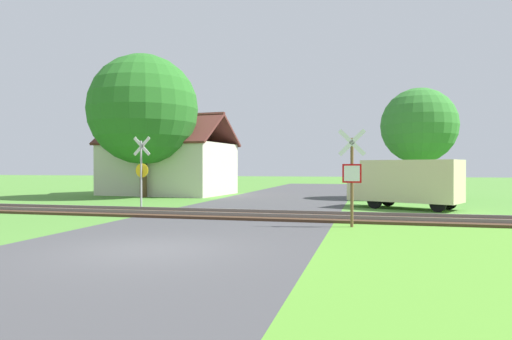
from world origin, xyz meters
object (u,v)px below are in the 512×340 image
at_px(mail_truck, 408,182).
at_px(stop_sign_near, 352,173).
at_px(tree_left, 143,110).
at_px(crossing_sign_far, 141,168).
at_px(tree_right, 419,126).
at_px(house, 169,167).

bearing_deg(mail_truck, stop_sign_near, -172.60).
height_order(stop_sign_near, tree_left, tree_left).
distance_m(tree_left, mail_truck, 16.70).
xyz_separation_m(crossing_sign_far, tree_right, (12.97, 10.18, 2.52)).
bearing_deg(mail_truck, tree_right, 15.13).
bearing_deg(crossing_sign_far, mail_truck, 19.37).
distance_m(crossing_sign_far, tree_left, 9.09).
xyz_separation_m(tree_left, mail_truck, (15.58, -4.22, -4.30)).
xyz_separation_m(house, tree_left, (-0.20, -3.32, 3.61)).
distance_m(house, tree_right, 16.76).
height_order(stop_sign_near, tree_right, tree_right).
distance_m(stop_sign_near, house, 19.71).
height_order(house, tree_left, tree_left).
xyz_separation_m(stop_sign_near, tree_left, (-13.32, 11.40, 3.81)).
bearing_deg(stop_sign_near, tree_right, -103.75).
distance_m(crossing_sign_far, mail_truck, 12.20).
distance_m(house, mail_truck, 17.14).
bearing_deg(mail_truck, house, 88.73).
distance_m(stop_sign_near, crossing_sign_far, 10.32).
height_order(stop_sign_near, house, house).
xyz_separation_m(house, tree_right, (16.57, -0.53, 2.46)).
relative_size(house, tree_left, 1.01).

